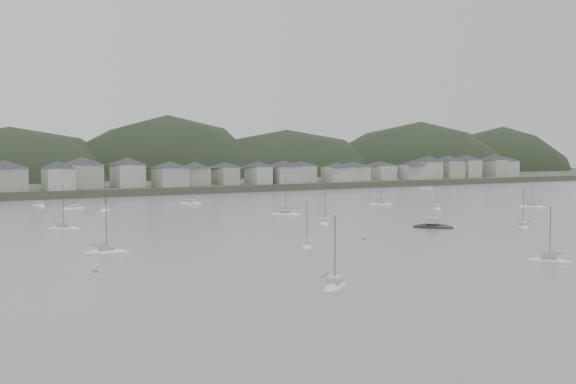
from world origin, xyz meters
TOP-DOWN VIEW (x-y plane):
  - ground at (0.00, 0.00)m, footprint 900.00×900.00m
  - far_shore_land at (0.00, 295.00)m, footprint 900.00×250.00m
  - forested_ridge at (4.83, 269.40)m, footprint 851.55×103.94m
  - waterfront_town at (50.59, 183.34)m, footprint 451.48×28.46m
  - sailboat_lead at (-63.95, 67.81)m, footprint 7.62×6.80m
  - moored_fleet at (-4.56, 67.49)m, footprint 246.93×176.69m
  - motor_launch_far at (6.67, 25.57)m, footprint 8.27×9.28m
  - mooring_buoys at (-9.85, 41.54)m, footprint 175.37×115.50m

SIDE VIEW (x-z plane):
  - forested_ridge at x=4.83m, z-range -62.57..40.00m
  - ground at x=0.00m, z-range 0.00..0.00m
  - mooring_buoys at x=-9.85m, z-range -0.20..0.50m
  - moored_fleet at x=-4.56m, z-range -6.43..6.79m
  - sailboat_lead at x=-63.95m, z-range -5.14..5.50m
  - motor_launch_far at x=6.67m, z-range -1.80..2.37m
  - far_shore_land at x=0.00m, z-range 0.00..3.00m
  - waterfront_town at x=50.59m, z-range 2.20..15.12m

